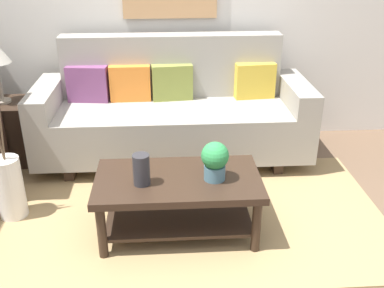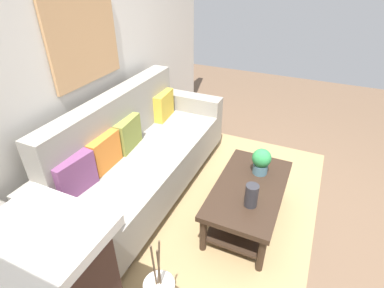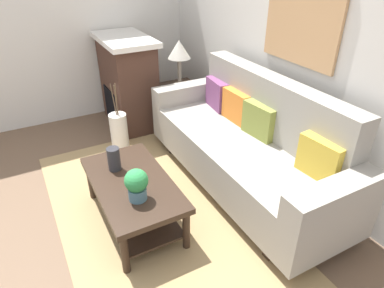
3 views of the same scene
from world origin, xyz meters
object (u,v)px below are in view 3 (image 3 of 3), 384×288
throw_pillow_olive (259,120)px  floor_vase (119,133)px  throw_pillow_mustard (320,158)px  tabletop_vase (114,159)px  couch (247,146)px  fireplace (128,82)px  throw_pillow_plum (217,94)px  throw_pillow_orange (237,106)px  side_table (180,105)px  framed_painting (302,19)px  table_lamp (179,51)px  coffee_table (133,192)px  potted_plant_tabletop (137,184)px

throw_pillow_olive → floor_vase: (-1.20, -1.03, -0.44)m
floor_vase → throw_pillow_mustard: bearing=27.9°
throw_pillow_olive → tabletop_vase: (-0.23, -1.36, -0.15)m
couch → fireplace: fireplace is taller
throw_pillow_plum → throw_pillow_olive: 0.75m
throw_pillow_orange → fireplace: fireplace is taller
side_table → framed_painting: framed_painting is taller
side_table → table_lamp: size_ratio=0.98×
throw_pillow_plum → table_lamp: (-0.74, -0.10, 0.31)m
coffee_table → framed_painting: bearing=90.1°
throw_pillow_olive → side_table: size_ratio=0.64×
throw_pillow_olive → potted_plant_tabletop: bearing=-79.7°
throw_pillow_plum → table_lamp: size_ratio=0.63×
potted_plant_tabletop → throw_pillow_mustard: bearing=69.0°
side_table → framed_painting: 2.01m
tabletop_vase → fireplace: fireplace is taller
throw_pillow_plum → potted_plant_tabletop: size_ratio=1.37×
tabletop_vase → framed_painting: framed_painting is taller
side_table → fireplace: (-0.35, -0.57, 0.31)m
throw_pillow_mustard → tabletop_vase: bearing=-125.9°
throw_pillow_plum → tabletop_vase: bearing=-69.0°
floor_vase → tabletop_vase: bearing=-18.6°
tabletop_vase → potted_plant_tabletop: potted_plant_tabletop is taller
throw_pillow_orange → fireplace: 1.61m
throw_pillow_mustard → throw_pillow_olive: bearing=180.0°
tabletop_vase → throw_pillow_plum: bearing=111.0°
couch → framed_painting: 1.22m
throw_pillow_mustard → framed_painting: framed_painting is taller
floor_vase → table_lamp: bearing=107.3°
throw_pillow_plum → framed_painting: bearing=24.4°
couch → fireplace: size_ratio=2.05×
floor_vase → framed_painting: size_ratio=0.55×
couch → throw_pillow_mustard: size_ratio=6.60×
throw_pillow_mustard → throw_pillow_orange: bearing=180.0°
table_lamp → fireplace: size_ratio=0.49×
throw_pillow_plum → potted_plant_tabletop: throw_pillow_plum is taller
throw_pillow_plum → coffee_table: size_ratio=0.33×
potted_plant_tabletop → side_table: potted_plant_tabletop is taller
fireplace → throw_pillow_orange: bearing=24.6°
tabletop_vase → floor_vase: tabletop_vase is taller
throw_pillow_orange → table_lamp: bearing=-174.9°
table_lamp → framed_painting: framed_painting is taller
couch → table_lamp: 1.59m
throw_pillow_mustard → floor_vase: (-1.95, -1.03, -0.44)m
throw_pillow_mustard → table_lamp: bearing=-177.4°
throw_pillow_plum → throw_pillow_orange: size_ratio=1.00×
fireplace → couch: bearing=16.5°
floor_vase → framed_painting: bearing=48.9°
potted_plant_tabletop → throw_pillow_plum: bearing=126.9°
floor_vase → framed_painting: 2.25m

